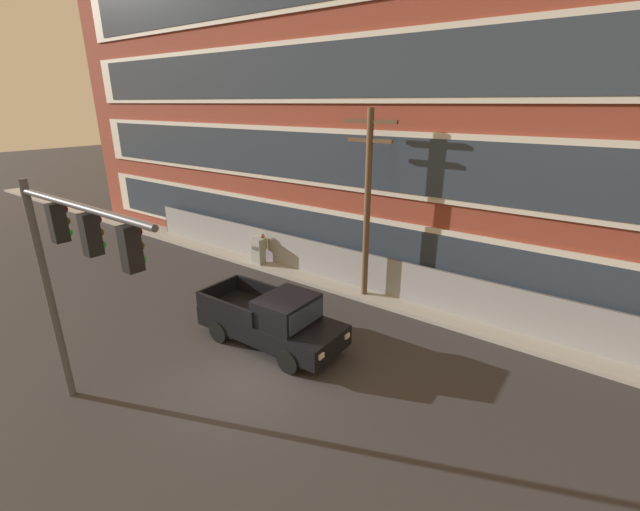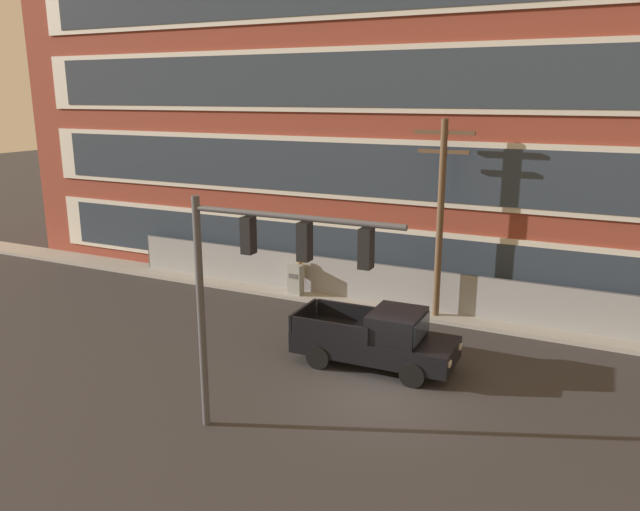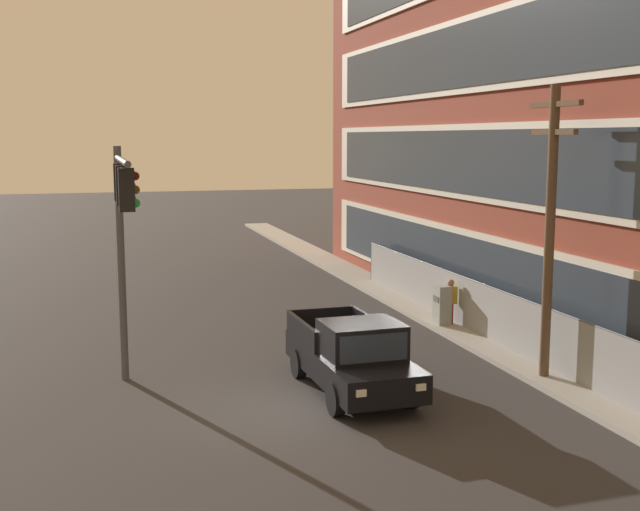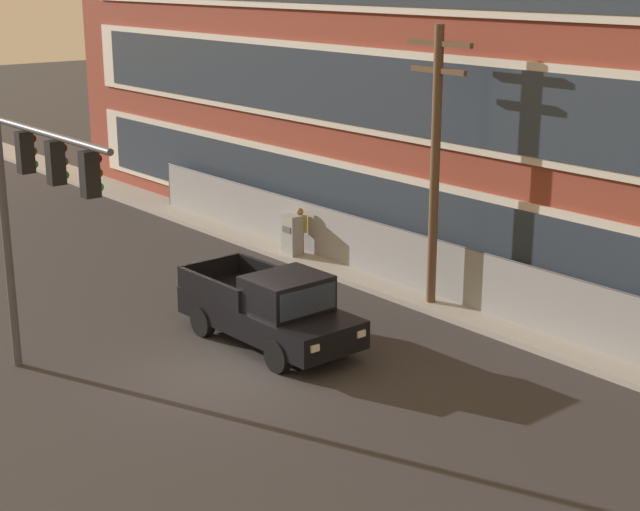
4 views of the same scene
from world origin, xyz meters
name	(u,v)px [view 4 (image 4 of 4)]	position (x,y,z in m)	size (l,w,h in m)	color
ground_plane	(224,375)	(0.00, 0.00, 0.00)	(160.00, 160.00, 0.00)	#333030
sidewalk_building_side	(447,305)	(0.00, 7.54, 0.08)	(80.00, 1.65, 0.16)	#9E9B93
brick_mill_building	(606,30)	(0.45, 13.38, 7.46)	(47.96, 10.63, 14.90)	brown
chain_link_fence	(542,303)	(3.13, 7.73, 0.94)	(36.97, 0.06, 1.84)	gray
traffic_signal_mast	(33,192)	(-1.91, -3.50, 4.56)	(5.55, 0.43, 6.24)	#4C4C51
pickup_truck_black	(272,310)	(-0.82, 2.02, 0.94)	(5.36, 2.26, 1.98)	black
utility_pole_near_corner	(435,156)	(-0.36, 7.25, 4.32)	(2.28, 0.26, 7.80)	brown
electrical_cabinet	(292,237)	(-6.62, 7.15, 0.74)	(0.61, 0.46, 1.48)	#939993
pedestrian_near_cabinet	(300,229)	(-6.57, 7.44, 0.97)	(0.32, 0.41, 1.69)	maroon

